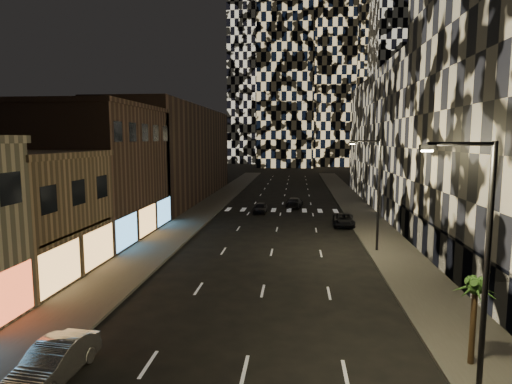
% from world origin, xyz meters
% --- Properties ---
extents(sidewalk_left, '(4.00, 120.00, 0.15)m').
position_xyz_m(sidewalk_left, '(-10.00, 50.00, 0.07)').
color(sidewalk_left, '#47443F').
rests_on(sidewalk_left, ground).
extents(sidewalk_right, '(4.00, 120.00, 0.15)m').
position_xyz_m(sidewalk_right, '(10.00, 50.00, 0.07)').
color(sidewalk_right, '#47443F').
rests_on(sidewalk_right, ground).
extents(curb_left, '(0.20, 120.00, 0.15)m').
position_xyz_m(curb_left, '(-7.90, 50.00, 0.07)').
color(curb_left, '#4C4C47').
rests_on(curb_left, ground).
extents(curb_right, '(0.20, 120.00, 0.15)m').
position_xyz_m(curb_right, '(7.90, 50.00, 0.07)').
color(curb_right, '#4C4C47').
rests_on(curb_right, ground).
extents(retail_tan, '(10.00, 10.00, 8.00)m').
position_xyz_m(retail_tan, '(-17.00, 21.00, 4.00)').
color(retail_tan, '#82684E').
rests_on(retail_tan, ground).
extents(retail_brown, '(10.00, 15.00, 12.00)m').
position_xyz_m(retail_brown, '(-17.00, 33.50, 6.00)').
color(retail_brown, '#4D352B').
rests_on(retail_brown, ground).
extents(retail_filler_left, '(10.00, 40.00, 14.00)m').
position_xyz_m(retail_filler_left, '(-17.00, 60.00, 7.00)').
color(retail_filler_left, '#4D352B').
rests_on(retail_filler_left, ground).
extents(midrise_base, '(0.60, 25.00, 3.00)m').
position_xyz_m(midrise_base, '(12.30, 24.50, 1.50)').
color(midrise_base, '#383838').
rests_on(midrise_base, ground).
extents(midrise_filler_right, '(16.00, 40.00, 18.00)m').
position_xyz_m(midrise_filler_right, '(20.00, 57.00, 9.00)').
color(midrise_filler_right, '#232326').
rests_on(midrise_filler_right, ground).
extents(tower_right_mid, '(20.00, 20.00, 100.00)m').
position_xyz_m(tower_right_mid, '(35.00, 135.00, 50.00)').
color(tower_right_mid, black).
rests_on(tower_right_mid, ground).
extents(tower_left_back, '(24.00, 24.00, 120.00)m').
position_xyz_m(tower_left_back, '(-12.00, 165.00, 60.00)').
color(tower_left_back, black).
rests_on(tower_left_back, ground).
extents(tower_center_low, '(18.00, 18.00, 95.00)m').
position_xyz_m(tower_center_low, '(-2.00, 140.00, 47.50)').
color(tower_center_low, black).
rests_on(tower_center_low, ground).
extents(streetlight_near, '(2.55, 0.25, 9.00)m').
position_xyz_m(streetlight_near, '(8.35, 10.00, 5.35)').
color(streetlight_near, black).
rests_on(streetlight_near, sidewalk_right).
extents(streetlight_far, '(2.55, 0.25, 9.00)m').
position_xyz_m(streetlight_far, '(8.35, 30.00, 5.35)').
color(streetlight_far, black).
rests_on(streetlight_far, sidewalk_right).
extents(car_silver_parked, '(1.78, 4.52, 1.46)m').
position_xyz_m(car_silver_parked, '(-7.20, 9.53, 0.73)').
color(car_silver_parked, '#939297').
rests_on(car_silver_parked, ground).
extents(car_dark_midlane, '(1.69, 3.89, 1.30)m').
position_xyz_m(car_dark_midlane, '(-2.53, 47.55, 0.65)').
color(car_dark_midlane, black).
rests_on(car_dark_midlane, ground).
extents(car_dark_oncoming, '(2.46, 4.91, 1.37)m').
position_xyz_m(car_dark_oncoming, '(1.70, 52.35, 0.69)').
color(car_dark_oncoming, black).
rests_on(car_dark_oncoming, ground).
extents(car_dark_rightlane, '(2.40, 4.82, 1.31)m').
position_xyz_m(car_dark_rightlane, '(7.00, 40.39, 0.66)').
color(car_dark_rightlane, black).
rests_on(car_dark_rightlane, ground).
extents(palm_tree, '(1.83, 1.83, 3.61)m').
position_xyz_m(palm_tree, '(9.13, 12.10, 3.12)').
color(palm_tree, '#47331E').
rests_on(palm_tree, sidewalk_right).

